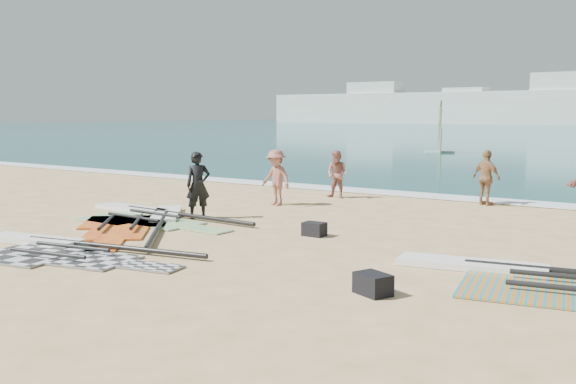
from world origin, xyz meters
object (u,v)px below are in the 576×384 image
Objects in this scene: rig_grey at (58,249)px; gear_bag_near at (314,229)px; gear_bag_far at (373,284)px; rig_orange at (545,279)px; beachgoer_left at (337,174)px; beachgoer_back at (486,178)px; rig_green at (145,215)px; rig_red at (143,222)px; beachgoer_mid at (276,178)px; person_wetsuit at (198,185)px.

gear_bag_near is at bearing 41.09° from rig_grey.
rig_grey is at bearing -173.28° from gear_bag_far.
beachgoer_left is (-8.37, 7.51, 0.76)m from rig_orange.
beachgoer_back reaches higher than rig_orange.
beachgoer_left is 0.93× the size of beachgoer_back.
beachgoer_back is (-1.56, 10.94, 0.70)m from gear_bag_far.
rig_grey is 0.95× the size of rig_green.
gear_bag_far is (6.89, 0.81, 0.12)m from rig_grey.
gear_bag_far is at bearing 32.75° from rig_red.
gear_bag_far is (7.87, -2.48, 0.12)m from rig_red.
rig_red is (-0.98, 3.29, 0.00)m from rig_grey.
rig_green is at bearing -103.19° from beachgoer_mid.
rig_green is at bearing 102.78° from rig_grey.
rig_green is at bearing -112.41° from beachgoer_left.
beachgoer_back is (7.11, 7.61, 0.82)m from rig_green.
rig_red is at bearing 96.12° from rig_grey.
rig_red is (0.80, -0.85, 0.00)m from rig_green.
gear_bag_near is 5.21m from beachgoer_mid.
person_wetsuit is (1.36, 0.68, 0.86)m from rig_green.
rig_green is 6.97m from beachgoer_left.
beachgoer_back is at bearing 103.50° from rig_red.
beachgoer_left is at bearing 83.30° from beachgoer_mid.
rig_green is at bearing -176.66° from gear_bag_near.
beachgoer_back is (1.79, 7.30, 0.71)m from gear_bag_near.
gear_bag_near is 7.55m from beachgoer_back.
gear_bag_near is 4.04m from person_wetsuit.
beachgoer_back reaches higher than gear_bag_far.
gear_bag_far is 0.31× the size of person_wetsuit.
gear_bag_far reaches higher than gear_bag_near.
rig_red is 3.08× the size of person_wetsuit.
rig_red is 9.88× the size of gear_bag_far.
rig_green is 3.45× the size of beachgoer_mid.
person_wetsuit is at bearing 29.44° from rig_green.
beachgoer_back is (5.75, 6.93, -0.05)m from person_wetsuit.
rig_red reaches higher than rig_grey.
gear_bag_far is at bearing -17.94° from rig_green.
gear_bag_far is at bearing -59.62° from beachgoer_left.
person_wetsuit reaches higher than rig_green.
beachgoer_mid is at bearing -108.41° from beachgoer_left.
rig_orange is 3.72× the size of beachgoer_mid.
rig_green is 0.93× the size of rig_orange.
beachgoer_mid is at bearing 57.83° from beachgoer_back.
rig_red is at bearing -104.45° from beachgoer_left.
beachgoer_mid is (-3.66, 3.64, 0.71)m from gear_bag_near.
beachgoer_back is at bearing 76.19° from gear_bag_near.
rig_orange is 3.73× the size of beachgoer_back.
beachgoer_mid is (1.66, 3.95, 0.82)m from rig_green.
rig_red is at bearing 162.50° from gear_bag_far.
gear_bag_near is at bearing 64.63° from rig_red.
rig_grey is 8.13m from beachgoer_mid.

